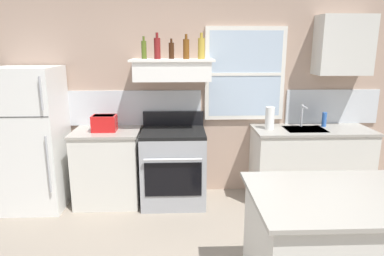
# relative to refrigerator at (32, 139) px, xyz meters

# --- Properties ---
(back_wall) EXTENTS (5.40, 0.11, 2.70)m
(back_wall) POSITION_rel_refrigerator_xyz_m (1.93, 0.39, 0.52)
(back_wall) COLOR tan
(back_wall) RESTS_ON ground_plane
(refrigerator) EXTENTS (0.70, 0.72, 1.67)m
(refrigerator) POSITION_rel_refrigerator_xyz_m (0.00, 0.00, 0.00)
(refrigerator) COLOR white
(refrigerator) RESTS_ON ground_plane
(counter_left_of_stove) EXTENTS (0.79, 0.63, 0.91)m
(counter_left_of_stove) POSITION_rel_refrigerator_xyz_m (0.85, 0.06, -0.38)
(counter_left_of_stove) COLOR silver
(counter_left_of_stove) RESTS_ON ground_plane
(toaster) EXTENTS (0.30, 0.20, 0.19)m
(toaster) POSITION_rel_refrigerator_xyz_m (0.84, 0.04, 0.18)
(toaster) COLOR red
(toaster) RESTS_ON counter_left_of_stove
(stove_range) EXTENTS (0.76, 0.69, 1.09)m
(stove_range) POSITION_rel_refrigerator_xyz_m (1.65, 0.02, -0.37)
(stove_range) COLOR #9EA0A5
(stove_range) RESTS_ON ground_plane
(range_hood_shelf) EXTENTS (0.96, 0.52, 0.24)m
(range_hood_shelf) POSITION_rel_refrigerator_xyz_m (1.65, 0.12, 0.79)
(range_hood_shelf) COLOR white
(bottle_olive_oil_square) EXTENTS (0.06, 0.06, 0.26)m
(bottle_olive_oil_square) POSITION_rel_refrigerator_xyz_m (1.32, 0.16, 1.02)
(bottle_olive_oil_square) COLOR #4C601E
(bottle_olive_oil_square) RESTS_ON range_hood_shelf
(bottle_red_label_wine) EXTENTS (0.07, 0.07, 0.30)m
(bottle_red_label_wine) POSITION_rel_refrigerator_xyz_m (1.48, 0.10, 1.04)
(bottle_red_label_wine) COLOR maroon
(bottle_red_label_wine) RESTS_ON range_hood_shelf
(bottle_brown_stout) EXTENTS (0.06, 0.06, 0.23)m
(bottle_brown_stout) POSITION_rel_refrigerator_xyz_m (1.64, 0.15, 1.01)
(bottle_brown_stout) COLOR #381E0F
(bottle_brown_stout) RESTS_ON range_hood_shelf
(bottle_amber_wine) EXTENTS (0.07, 0.07, 0.28)m
(bottle_amber_wine) POSITION_rel_refrigerator_xyz_m (1.81, 0.08, 1.03)
(bottle_amber_wine) COLOR brown
(bottle_amber_wine) RESTS_ON range_hood_shelf
(bottle_champagne_gold_foil) EXTENTS (0.08, 0.08, 0.29)m
(bottle_champagne_gold_foil) POSITION_rel_refrigerator_xyz_m (1.99, 0.09, 1.04)
(bottle_champagne_gold_foil) COLOR #B29333
(bottle_champagne_gold_foil) RESTS_ON range_hood_shelf
(counter_right_with_sink) EXTENTS (1.43, 0.63, 0.91)m
(counter_right_with_sink) POSITION_rel_refrigerator_xyz_m (3.35, 0.06, -0.38)
(counter_right_with_sink) COLOR silver
(counter_right_with_sink) RESTS_ON ground_plane
(sink_faucet) EXTENTS (0.03, 0.17, 0.28)m
(sink_faucet) POSITION_rel_refrigerator_xyz_m (3.25, 0.16, 0.25)
(sink_faucet) COLOR silver
(sink_faucet) RESTS_ON counter_right_with_sink
(paper_towel_roll) EXTENTS (0.11, 0.11, 0.27)m
(paper_towel_roll) POSITION_rel_refrigerator_xyz_m (2.82, 0.06, 0.21)
(paper_towel_roll) COLOR white
(paper_towel_roll) RESTS_ON counter_right_with_sink
(dish_soap_bottle) EXTENTS (0.06, 0.06, 0.18)m
(dish_soap_bottle) POSITION_rel_refrigerator_xyz_m (3.53, 0.16, 0.17)
(dish_soap_bottle) COLOR blue
(dish_soap_bottle) RESTS_ON counter_right_with_sink
(kitchen_island) EXTENTS (1.40, 0.90, 0.91)m
(kitchen_island) POSITION_rel_refrigerator_xyz_m (2.91, -1.82, -0.38)
(kitchen_island) COLOR silver
(kitchen_island) RESTS_ON ground_plane
(upper_cabinet_right) EXTENTS (0.64, 0.32, 0.70)m
(upper_cabinet_right) POSITION_rel_refrigerator_xyz_m (3.70, 0.20, 1.07)
(upper_cabinet_right) COLOR silver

